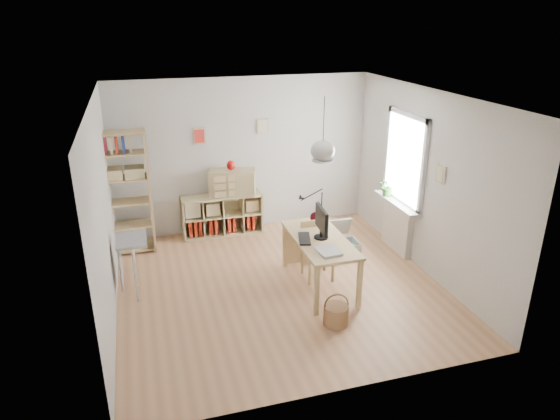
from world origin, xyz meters
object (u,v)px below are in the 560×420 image
object	(u,v)px
desk	(320,244)
cube_shelf	(221,217)
chair	(316,246)
monitor	(322,221)
storage_chest	(341,246)
tall_bookshelf	(124,188)
drawer_chest	(232,182)

from	to	relation	value
desk	cube_shelf	size ratio (longest dim) A/B	1.07
chair	monitor	world-z (taller)	monitor
storage_chest	monitor	bearing A→B (deg)	-128.32
chair	cube_shelf	bearing A→B (deg)	120.66
tall_bookshelf	storage_chest	world-z (taller)	tall_bookshelf
tall_bookshelf	drawer_chest	size ratio (longest dim) A/B	2.56
tall_bookshelf	chair	world-z (taller)	tall_bookshelf
cube_shelf	chair	bearing A→B (deg)	-60.98
storage_chest	drawer_chest	bearing A→B (deg)	137.88
cube_shelf	storage_chest	xyz separation A→B (m)	(1.69, -1.45, -0.12)
cube_shelf	chair	world-z (taller)	chair
drawer_chest	cube_shelf	bearing A→B (deg)	-173.96
desk	chair	size ratio (longest dim) A/B	1.77
chair	monitor	distance (m)	0.59
chair	storage_chest	world-z (taller)	chair
chair	monitor	xyz separation A→B (m)	(-0.04, -0.28, 0.51)
tall_bookshelf	storage_chest	size ratio (longest dim) A/B	3.27
storage_chest	monitor	world-z (taller)	monitor
desk	chair	distance (m)	0.34
desk	monitor	world-z (taller)	monitor
tall_bookshelf	drawer_chest	world-z (taller)	tall_bookshelf
drawer_chest	tall_bookshelf	bearing A→B (deg)	-155.76
cube_shelf	tall_bookshelf	distance (m)	1.77
monitor	drawer_chest	distance (m)	2.33
storage_chest	cube_shelf	bearing A→B (deg)	141.05
desk	drawer_chest	world-z (taller)	drawer_chest
monitor	tall_bookshelf	bearing A→B (deg)	148.70
tall_bookshelf	drawer_chest	xyz separation A→B (m)	(1.79, 0.24, -0.14)
desk	storage_chest	bearing A→B (deg)	49.49
cube_shelf	tall_bookshelf	size ratio (longest dim) A/B	0.70
desk	monitor	xyz separation A→B (m)	(0.02, 0.01, 0.34)
desk	drawer_chest	size ratio (longest dim) A/B	1.92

